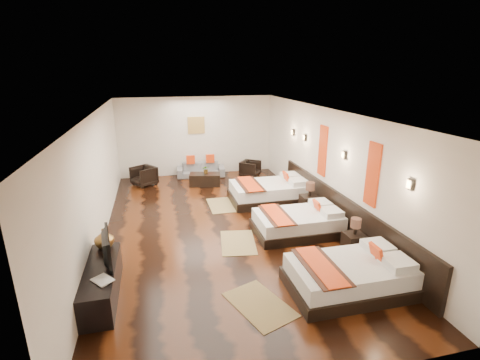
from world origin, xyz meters
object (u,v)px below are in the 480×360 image
object	(u,v)px
book	(96,284)
bed_far	(270,191)
bed_mid	(299,222)
figurine	(104,238)
tv_console	(102,282)
armchair_left	(144,176)
tv	(103,248)
nightstand_b	(309,202)
bed_near	(350,275)
table_plant	(206,169)
coffee_table	(205,179)
armchair_right	(250,169)
sofa	(201,170)
nightstand_a	(354,241)

from	to	relation	value
book	bed_far	bearing A→B (deg)	44.78
bed_mid	book	distance (m)	4.65
bed_mid	figurine	distance (m)	4.29
tv_console	figurine	xyz separation A→B (m)	(0.00, 0.74, 0.46)
tv_console	book	bearing A→B (deg)	-90.00
tv_console	armchair_left	distance (m)	6.10
bed_mid	bed_far	world-z (taller)	bed_far
tv	nightstand_b	bearing A→B (deg)	-72.49
nightstand_b	tv_console	distance (m)	5.57
bed_near	table_plant	xyz separation A→B (m)	(-1.59, 6.42, 0.26)
tv_console	coffee_table	size ratio (longest dim) A/B	1.80
tv_console	table_plant	size ratio (longest dim) A/B	6.59
table_plant	figurine	bearing A→B (deg)	-118.13
armchair_right	table_plant	distance (m)	1.78
tv_console	tv	world-z (taller)	tv
bed_mid	armchair_right	xyz separation A→B (m)	(0.09, 4.67, 0.03)
sofa	coffee_table	bearing A→B (deg)	-85.14
coffee_table	tv_console	bearing A→B (deg)	-114.66
sofa	nightstand_b	bearing A→B (deg)	-54.78
nightstand_b	book	distance (m)	5.82
bed_mid	nightstand_b	size ratio (longest dim) A/B	2.34
bed_near	sofa	world-z (taller)	bed_near
bed_mid	sofa	bearing A→B (deg)	107.65
figurine	sofa	distance (m)	6.45
nightstand_b	coffee_table	bearing A→B (deg)	128.30
bed_mid	figurine	world-z (taller)	figurine
tv	coffee_table	bearing A→B (deg)	-33.46
bed_near	nightstand_a	xyz separation A→B (m)	(0.75, 1.13, 0.00)
book	figurine	size ratio (longest dim) A/B	0.88
table_plant	nightstand_a	bearing A→B (deg)	-66.22
bed_near	table_plant	bearing A→B (deg)	103.86
armchair_right	book	bearing A→B (deg)	-175.81
book	tv_console	bearing A→B (deg)	90.00
tv	table_plant	bearing A→B (deg)	-33.72
armchair_right	table_plant	world-z (taller)	table_plant
nightstand_a	nightstand_b	bearing A→B (deg)	90.00
bed_mid	coffee_table	world-z (taller)	bed_mid
tv	table_plant	xyz separation A→B (m)	(2.56, 5.45, -0.28)
sofa	armchair_left	world-z (taller)	armchair_left
figurine	table_plant	distance (m)	5.54
book	table_plant	size ratio (longest dim) A/B	1.19
bed_mid	figurine	bearing A→B (deg)	-169.68
sofa	armchair_right	bearing A→B (deg)	-10.15
tv	armchair_right	xyz separation A→B (m)	(4.24, 6.00, -0.53)
nightstand_a	bed_far	bearing A→B (deg)	102.57
bed_far	tv	distance (m)	5.45
nightstand_b	table_plant	world-z (taller)	nightstand_b
tv_console	table_plant	bearing A→B (deg)	65.08
bed_far	tv	bearing A→B (deg)	-139.83
book	armchair_left	xyz separation A→B (m)	(0.59, 6.56, -0.25)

